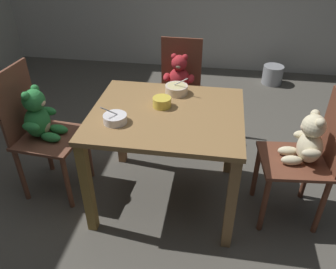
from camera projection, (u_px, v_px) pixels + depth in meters
name	position (u px, v px, depth m)	size (l,w,h in m)	color
ground_plane	(167.00, 198.00, 2.55)	(5.20, 5.20, 0.04)	#504C45
dining_table	(167.00, 128.00, 2.20)	(0.96, 0.83, 0.72)	olive
teddy_chair_far_center	(179.00, 83.00, 2.91)	(0.39, 0.42, 0.90)	brown
teddy_chair_near_right	(307.00, 150.00, 2.10)	(0.45, 0.43, 0.90)	brown
teddy_chair_near_left	(39.00, 123.00, 2.32)	(0.45, 0.44, 0.95)	brown
porridge_bowl_yellow_center	(162.00, 102.00, 2.18)	(0.12, 0.12, 0.06)	gold
porridge_bowl_white_near_left	(115.00, 118.00, 2.02)	(0.14, 0.14, 0.12)	silver
porridge_bowl_cream_far_center	(177.00, 89.00, 2.34)	(0.16, 0.16, 0.14)	beige
metal_pail	(273.00, 75.00, 4.12)	(0.24, 0.24, 0.22)	#93969B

